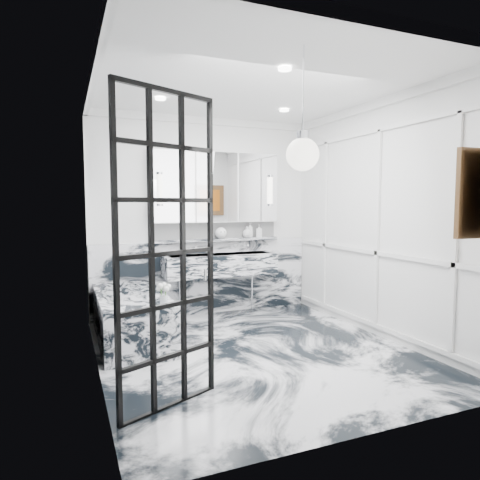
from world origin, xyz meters
name	(u,v)px	position (x,y,z in m)	size (l,w,h in m)	color
floor	(256,352)	(0.00, 0.00, 0.00)	(3.60, 3.60, 0.00)	white
ceiling	(257,84)	(0.00, 0.00, 2.80)	(3.60, 3.60, 0.00)	white
wall_back	(204,217)	(0.00, 1.80, 1.40)	(3.60, 3.60, 0.00)	white
wall_front	(370,232)	(0.00, -1.80, 1.40)	(3.60, 3.60, 0.00)	white
wall_left	(95,224)	(-1.60, 0.00, 1.40)	(3.60, 3.60, 0.00)	white
wall_right	(379,219)	(1.60, 0.00, 1.40)	(3.60, 3.60, 0.00)	white
marble_clad_back	(205,277)	(0.00, 1.78, 0.53)	(3.18, 0.05, 1.05)	white
marble_clad_left	(97,231)	(-1.59, 0.00, 1.34)	(0.02, 3.56, 2.68)	white
panel_molding	(377,228)	(1.58, 0.00, 1.30)	(0.03, 3.40, 2.30)	white
soap_bottle_a	(250,230)	(0.68, 1.71, 1.20)	(0.08, 0.08, 0.21)	#8C5919
soap_bottle_b	(259,231)	(0.83, 1.71, 1.18)	(0.08, 0.09, 0.19)	#4C4C51
soap_bottle_c	(247,232)	(0.63, 1.71, 1.17)	(0.13, 0.13, 0.17)	silver
face_pot	(221,233)	(0.22, 1.71, 1.17)	(0.17, 0.17, 0.17)	white
amber_bottle	(220,235)	(0.21, 1.71, 1.14)	(0.04, 0.04, 0.10)	#8C5919
flower_vase	(164,301)	(-0.96, 0.15, 0.61)	(0.07, 0.07, 0.12)	silver
crittall_door	(168,253)	(-1.14, -0.87, 1.21)	(0.88, 0.04, 2.42)	black
pendant_light	(303,154)	(-0.19, -1.25, 1.95)	(0.25, 0.25, 0.25)	white
trough_sink	(220,265)	(0.15, 1.55, 0.73)	(1.60, 0.45, 0.30)	silver
ledge	(216,240)	(0.15, 1.72, 1.07)	(1.90, 0.14, 0.04)	silver
subway_tile	(215,230)	(0.15, 1.78, 1.21)	(1.90, 0.03, 0.23)	white
mirror_cabinet	(216,187)	(0.15, 1.73, 1.82)	(1.90, 0.16, 1.00)	white
sconce_left	(160,189)	(-0.67, 1.63, 1.78)	(0.07, 0.07, 0.40)	white
sconce_right	(270,191)	(0.97, 1.63, 1.78)	(0.07, 0.07, 0.40)	white
bathtub	(132,317)	(-1.18, 0.90, 0.28)	(0.75, 1.65, 0.55)	silver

